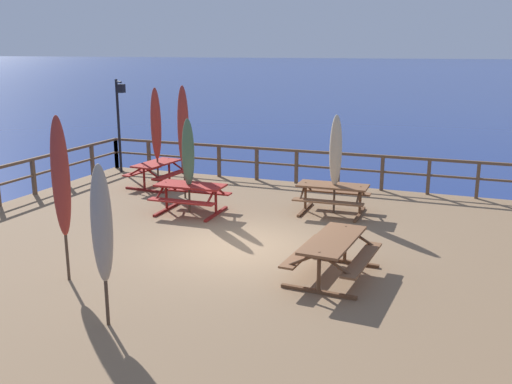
# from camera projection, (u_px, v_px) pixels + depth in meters

# --- Properties ---
(ground_plane) EXTENTS (600.00, 600.00, 0.00)m
(ground_plane) POSITION_uv_depth(u_px,v_px,m) (240.00, 279.00, 12.82)
(ground_plane) COLOR navy
(wooden_deck) EXTENTS (15.24, 12.92, 0.76)m
(wooden_deck) POSITION_uv_depth(u_px,v_px,m) (240.00, 263.00, 12.73)
(wooden_deck) COLOR #846647
(wooden_deck) RESTS_ON ground
(railing_waterside_far) EXTENTS (15.04, 0.10, 1.09)m
(railing_waterside_far) POSITION_uv_depth(u_px,v_px,m) (317.00, 162.00, 18.17)
(railing_waterside_far) COLOR brown
(railing_waterside_far) RESTS_ON wooden_deck
(picnic_table_mid_left) EXTENTS (1.52, 2.09, 0.78)m
(picnic_table_mid_left) POSITION_uv_depth(u_px,v_px,m) (333.00, 249.00, 10.80)
(picnic_table_mid_left) COLOR brown
(picnic_table_mid_left) RESTS_ON wooden_deck
(picnic_table_front_left) EXTENTS (1.83, 1.45, 0.78)m
(picnic_table_front_left) POSITION_uv_depth(u_px,v_px,m) (191.00, 192.00, 15.10)
(picnic_table_front_left) COLOR maroon
(picnic_table_front_left) RESTS_ON wooden_deck
(picnic_table_mid_centre) EXTENTS (1.85, 1.45, 0.78)m
(picnic_table_mid_centre) POSITION_uv_depth(u_px,v_px,m) (333.00, 192.00, 15.07)
(picnic_table_mid_centre) COLOR brown
(picnic_table_mid_centre) RESTS_ON wooden_deck
(picnic_table_front_right) EXTENTS (1.54, 1.80, 0.78)m
(picnic_table_front_right) POSITION_uv_depth(u_px,v_px,m) (157.00, 169.00, 18.00)
(picnic_table_front_right) COLOR maroon
(picnic_table_front_right) RESTS_ON wooden_deck
(patio_umbrella_short_mid) EXTENTS (0.32, 0.32, 3.08)m
(patio_umbrella_short_mid) POSITION_uv_depth(u_px,v_px,m) (61.00, 178.00, 10.34)
(patio_umbrella_short_mid) COLOR #4C3828
(patio_umbrella_short_mid) RESTS_ON wooden_deck
(patio_umbrella_tall_front) EXTENTS (0.32, 0.32, 2.48)m
(patio_umbrella_tall_front) POSITION_uv_depth(u_px,v_px,m) (188.00, 153.00, 14.90)
(patio_umbrella_tall_front) COLOR #4C3828
(patio_umbrella_tall_front) RESTS_ON wooden_deck
(patio_umbrella_short_front) EXTENTS (0.32, 0.32, 2.59)m
(patio_umbrella_short_front) POSITION_uv_depth(u_px,v_px,m) (336.00, 151.00, 14.81)
(patio_umbrella_short_front) COLOR #4C3828
(patio_umbrella_short_front) RESTS_ON wooden_deck
(patio_umbrella_tall_mid_right) EXTENTS (0.32, 0.32, 3.06)m
(patio_umbrella_tall_mid_right) POSITION_uv_depth(u_px,v_px,m) (156.00, 124.00, 17.70)
(patio_umbrella_tall_mid_right) COLOR #4C3828
(patio_umbrella_tall_mid_right) RESTS_ON wooden_deck
(patio_umbrella_tall_mid_left) EXTENTS (0.32, 0.32, 3.22)m
(patio_umbrella_tall_mid_left) POSITION_uv_depth(u_px,v_px,m) (183.00, 128.00, 16.22)
(patio_umbrella_tall_mid_left) COLOR #4C3828
(patio_umbrella_tall_mid_left) RESTS_ON wooden_deck
(patio_umbrella_tall_back_right) EXTENTS (0.32, 0.32, 2.57)m
(patio_umbrella_tall_back_right) POSITION_uv_depth(u_px,v_px,m) (102.00, 225.00, 8.66)
(patio_umbrella_tall_back_right) COLOR #4C3828
(patio_umbrella_tall_back_right) RESTS_ON wooden_deck
(lamp_post_hooked) EXTENTS (0.57, 0.49, 3.20)m
(lamp_post_hooked) POSITION_uv_depth(u_px,v_px,m) (120.00, 112.00, 19.59)
(lamp_post_hooked) COLOR black
(lamp_post_hooked) RESTS_ON wooden_deck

